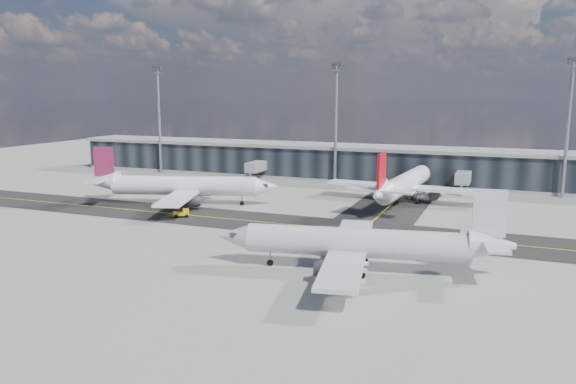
% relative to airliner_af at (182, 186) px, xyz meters
% --- Properties ---
extents(ground, '(300.00, 300.00, 0.00)m').
position_rel_airliner_af_xyz_m(ground, '(20.62, -12.08, -3.74)').
color(ground, gray).
rests_on(ground, ground).
extents(taxiway_lanes, '(180.00, 63.00, 0.03)m').
position_rel_airliner_af_xyz_m(taxiway_lanes, '(24.53, -1.34, -3.73)').
color(taxiway_lanes, black).
rests_on(taxiway_lanes, ground).
extents(terminal_concourse, '(152.00, 19.80, 8.80)m').
position_rel_airliner_af_xyz_m(terminal_concourse, '(20.66, 42.85, 0.35)').
color(terminal_concourse, black).
rests_on(terminal_concourse, ground).
extents(floodlight_masts, '(102.50, 0.70, 28.90)m').
position_rel_airliner_af_xyz_m(floodlight_masts, '(20.62, 35.92, 11.87)').
color(floodlight_masts, gray).
rests_on(floodlight_masts, ground).
extents(airliner_af, '(37.48, 32.31, 11.31)m').
position_rel_airliner_af_xyz_m(airliner_af, '(0.00, 0.00, 0.00)').
color(airliner_af, white).
rests_on(airliner_af, ground).
extents(airliner_redtail, '(33.32, 39.06, 11.57)m').
position_rel_airliner_af_xyz_m(airliner_redtail, '(40.47, 18.18, 0.08)').
color(airliner_redtail, white).
rests_on(airliner_redtail, ground).
extents(airliner_near, '(36.42, 31.22, 10.82)m').
position_rel_airliner_af_xyz_m(airliner_near, '(43.44, -28.16, -0.16)').
color(airliner_near, silver).
rests_on(airliner_near, ground).
extents(baggage_tug, '(3.03, 2.59, 1.73)m').
position_rel_airliner_af_xyz_m(baggage_tug, '(6.36, -9.92, -2.87)').
color(baggage_tug, yellow).
rests_on(baggage_tug, ground).
extents(service_van, '(3.52, 5.19, 1.32)m').
position_rel_airliner_af_xyz_m(service_van, '(42.58, 23.39, -3.08)').
color(service_van, white).
rests_on(service_van, ground).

